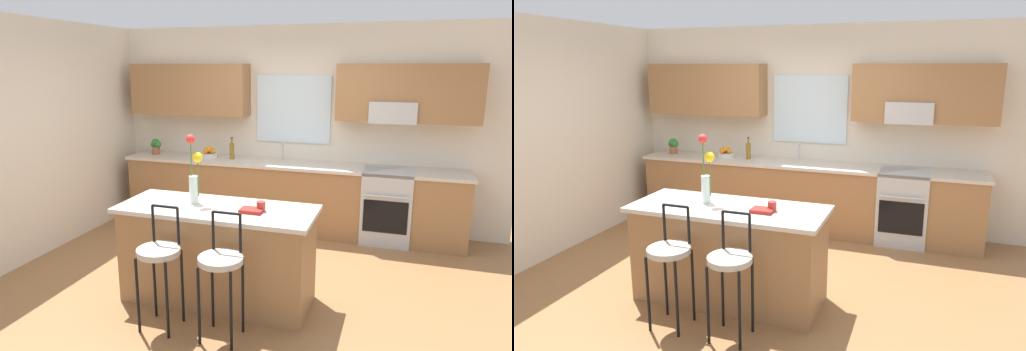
# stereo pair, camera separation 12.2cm
# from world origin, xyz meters

# --- Properties ---
(ground_plane) EXTENTS (14.00, 14.00, 0.00)m
(ground_plane) POSITION_xyz_m (0.00, 0.00, 0.00)
(ground_plane) COLOR olive
(wall_left) EXTENTS (0.12, 4.60, 2.70)m
(wall_left) POSITION_xyz_m (-2.56, 0.30, 1.35)
(wall_left) COLOR beige
(wall_left) RESTS_ON ground
(back_wall_assembly) EXTENTS (5.60, 0.50, 2.70)m
(back_wall_assembly) POSITION_xyz_m (0.03, 1.99, 1.51)
(back_wall_assembly) COLOR beige
(back_wall_assembly) RESTS_ON ground
(counter_run) EXTENTS (4.56, 0.64, 0.92)m
(counter_run) POSITION_xyz_m (-0.00, 1.70, 0.47)
(counter_run) COLOR #996B42
(counter_run) RESTS_ON ground
(sink_faucet) EXTENTS (0.02, 0.13, 0.23)m
(sink_faucet) POSITION_xyz_m (-0.10, 1.84, 1.06)
(sink_faucet) COLOR #B7BABC
(sink_faucet) RESTS_ON counter_run
(oven_range) EXTENTS (0.60, 0.64, 0.92)m
(oven_range) POSITION_xyz_m (1.30, 1.68, 0.46)
(oven_range) COLOR #B7BABC
(oven_range) RESTS_ON ground
(kitchen_island) EXTENTS (1.81, 0.73, 0.92)m
(kitchen_island) POSITION_xyz_m (-0.12, -0.42, 0.46)
(kitchen_island) COLOR #996B42
(kitchen_island) RESTS_ON ground
(bar_stool_near) EXTENTS (0.36, 0.36, 1.04)m
(bar_stool_near) POSITION_xyz_m (-0.39, -1.00, 0.64)
(bar_stool_near) COLOR black
(bar_stool_near) RESTS_ON ground
(bar_stool_middle) EXTENTS (0.36, 0.36, 1.04)m
(bar_stool_middle) POSITION_xyz_m (0.16, -1.00, 0.64)
(bar_stool_middle) COLOR black
(bar_stool_middle) RESTS_ON ground
(flower_vase) EXTENTS (0.16, 0.10, 0.65)m
(flower_vase) POSITION_xyz_m (-0.35, -0.38, 1.20)
(flower_vase) COLOR silver
(flower_vase) RESTS_ON kitchen_island
(mug_ceramic) EXTENTS (0.08, 0.08, 0.09)m
(mug_ceramic) POSITION_xyz_m (0.30, -0.42, 0.97)
(mug_ceramic) COLOR #A52D28
(mug_ceramic) RESTS_ON kitchen_island
(cookbook) EXTENTS (0.20, 0.15, 0.03)m
(cookbook) POSITION_xyz_m (0.23, -0.47, 0.94)
(cookbook) COLOR maroon
(cookbook) RESTS_ON kitchen_island
(fruit_bowl_oranges) EXTENTS (0.24, 0.24, 0.16)m
(fruit_bowl_oranges) POSITION_xyz_m (-1.13, 1.70, 0.98)
(fruit_bowl_oranges) COLOR silver
(fruit_bowl_oranges) RESTS_ON counter_run
(bottle_olive_oil) EXTENTS (0.06, 0.06, 0.30)m
(bottle_olive_oil) POSITION_xyz_m (-0.78, 1.70, 1.04)
(bottle_olive_oil) COLOR olive
(bottle_olive_oil) RESTS_ON counter_run
(potted_plant_small) EXTENTS (0.17, 0.12, 0.23)m
(potted_plant_small) POSITION_xyz_m (-1.96, 1.70, 1.05)
(potted_plant_small) COLOR #9E5B3D
(potted_plant_small) RESTS_ON counter_run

